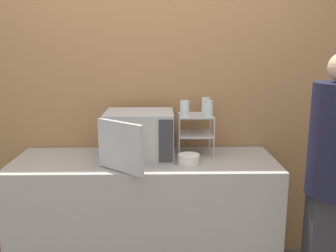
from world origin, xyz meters
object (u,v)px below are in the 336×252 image
(glass_back_right, at_px, (206,105))
(glass_front_right, at_px, (208,109))
(glass_front_left, at_px, (185,109))
(dish_rack, at_px, (195,126))
(person, at_px, (333,171))
(microwave, at_px, (139,135))
(bowl, at_px, (189,159))

(glass_back_right, bearing_deg, glass_front_right, -90.31)
(glass_front_left, relative_size, glass_back_right, 1.00)
(dish_rack, height_order, person, person)
(glass_back_right, bearing_deg, microwave, -159.17)
(microwave, relative_size, dish_rack, 2.16)
(glass_front_left, distance_m, person, 1.05)
(glass_front_left, xyz_separation_m, person, (0.90, -0.43, -0.32))
(glass_front_left, height_order, glass_back_right, same)
(dish_rack, height_order, bowl, dish_rack)
(microwave, bearing_deg, dish_rack, 13.89)
(glass_back_right, height_order, bowl, glass_back_right)
(glass_front_right, bearing_deg, dish_rack, 136.89)
(glass_front_left, height_order, glass_front_right, same)
(bowl, bearing_deg, dish_rack, 74.94)
(glass_front_right, xyz_separation_m, person, (0.73, -0.43, -0.32))
(dish_rack, bearing_deg, glass_back_right, 46.02)
(dish_rack, bearing_deg, bowl, -105.06)
(glass_front_right, distance_m, person, 0.91)
(microwave, bearing_deg, glass_front_right, 2.83)
(person, bearing_deg, dish_rack, 148.02)
(glass_back_right, xyz_separation_m, bowl, (-0.15, -0.33, -0.32))
(glass_back_right, relative_size, glass_front_right, 1.00)
(microwave, distance_m, dish_rack, 0.43)
(dish_rack, xyz_separation_m, glass_front_left, (-0.09, -0.08, 0.14))
(glass_front_right, bearing_deg, glass_back_right, 89.69)
(glass_front_left, distance_m, glass_front_right, 0.17)
(microwave, relative_size, glass_front_left, 5.60)
(glass_front_right, bearing_deg, glass_front_left, -179.44)
(glass_front_right, relative_size, bowl, 0.77)
(glass_front_right, height_order, person, person)
(dish_rack, relative_size, glass_front_right, 2.59)
(glass_front_left, bearing_deg, bowl, -82.36)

